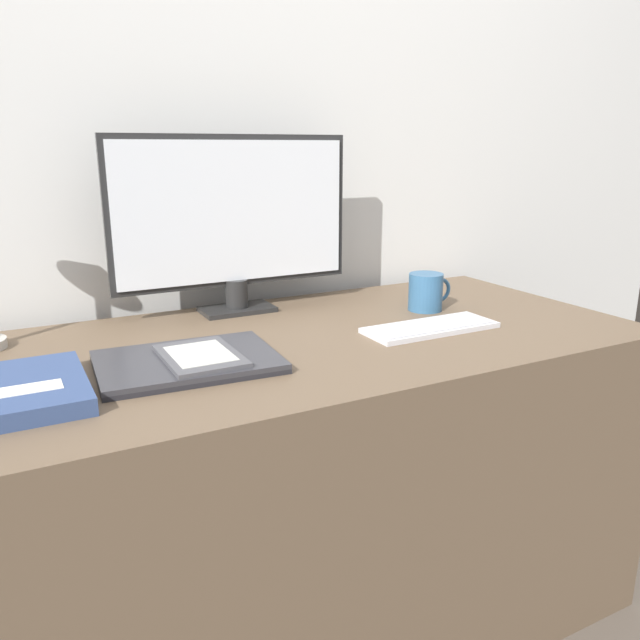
{
  "coord_description": "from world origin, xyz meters",
  "views": [
    {
      "loc": [
        -0.59,
        -1.09,
        1.17
      ],
      "look_at": [
        0.01,
        0.05,
        0.82
      ],
      "focal_mm": 35.0,
      "sensor_mm": 36.0,
      "label": 1
    }
  ],
  "objects_px": {
    "notebook": "(29,389)",
    "coffee_mug": "(426,292)",
    "ereader": "(200,356)",
    "monitor": "(234,219)",
    "keyboard": "(431,327)",
    "laptop": "(188,362)"
  },
  "relations": [
    {
      "from": "notebook",
      "to": "coffee_mug",
      "type": "height_order",
      "value": "coffee_mug"
    },
    {
      "from": "ereader",
      "to": "notebook",
      "type": "relative_size",
      "value": 0.73
    },
    {
      "from": "ereader",
      "to": "monitor",
      "type": "bearing_deg",
      "value": 60.19
    },
    {
      "from": "keyboard",
      "to": "notebook",
      "type": "xyz_separation_m",
      "value": [
        -0.86,
        -0.01,
        0.01
      ]
    },
    {
      "from": "coffee_mug",
      "to": "notebook",
      "type": "bearing_deg",
      "value": -170.24
    },
    {
      "from": "ereader",
      "to": "notebook",
      "type": "distance_m",
      "value": 0.31
    },
    {
      "from": "ereader",
      "to": "coffee_mug",
      "type": "bearing_deg",
      "value": 13.23
    },
    {
      "from": "keyboard",
      "to": "coffee_mug",
      "type": "bearing_deg",
      "value": 56.32
    },
    {
      "from": "laptop",
      "to": "ereader",
      "type": "height_order",
      "value": "ereader"
    },
    {
      "from": "monitor",
      "to": "laptop",
      "type": "relative_size",
      "value": 1.75
    },
    {
      "from": "monitor",
      "to": "coffee_mug",
      "type": "xyz_separation_m",
      "value": [
        0.45,
        -0.22,
        -0.19
      ]
    },
    {
      "from": "monitor",
      "to": "coffee_mug",
      "type": "relative_size",
      "value": 4.99
    },
    {
      "from": "monitor",
      "to": "ereader",
      "type": "relative_size",
      "value": 3.16
    },
    {
      "from": "notebook",
      "to": "keyboard",
      "type": "bearing_deg",
      "value": 0.54
    },
    {
      "from": "monitor",
      "to": "ereader",
      "type": "xyz_separation_m",
      "value": [
        -0.21,
        -0.38,
        -0.22
      ]
    },
    {
      "from": "monitor",
      "to": "keyboard",
      "type": "bearing_deg",
      "value": -47.86
    },
    {
      "from": "ereader",
      "to": "coffee_mug",
      "type": "distance_m",
      "value": 0.68
    },
    {
      "from": "keyboard",
      "to": "notebook",
      "type": "bearing_deg",
      "value": -179.46
    },
    {
      "from": "monitor",
      "to": "ereader",
      "type": "height_order",
      "value": "monitor"
    },
    {
      "from": "monitor",
      "to": "laptop",
      "type": "height_order",
      "value": "monitor"
    },
    {
      "from": "laptop",
      "to": "ereader",
      "type": "bearing_deg",
      "value": -38.32
    },
    {
      "from": "keyboard",
      "to": "laptop",
      "type": "height_order",
      "value": "laptop"
    }
  ]
}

